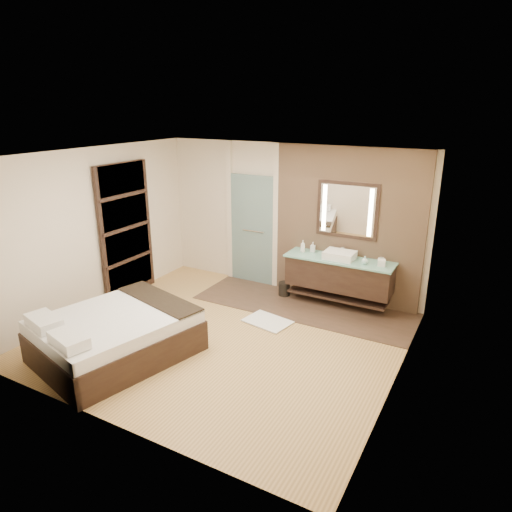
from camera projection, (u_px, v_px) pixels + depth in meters
The scene contains 15 objects.
floor at pixel (225, 337), 6.88m from camera, with size 5.00×5.00×0.00m, color #9F7742.
tile_strip at pixel (303, 306), 7.94m from camera, with size 3.80×1.30×0.01m, color #392C1F.
stone_wall at pixel (347, 227), 7.79m from camera, with size 2.60×0.08×2.70m, color tan.
vanity at pixel (339, 274), 7.79m from camera, with size 1.85×0.55×0.88m.
mirror_unit at pixel (347, 210), 7.65m from camera, with size 1.06×0.04×0.96m.
frosted_door at pixel (252, 225), 8.69m from camera, with size 1.10×0.12×2.70m.
shoji_partition at pixel (126, 230), 8.10m from camera, with size 0.06×1.20×2.40m.
bed at pixel (116, 335), 6.29m from camera, with size 2.02×2.31×0.76m.
bath_mat at pixel (268, 321), 7.35m from camera, with size 0.72×0.50×0.02m, color white.
waste_bin at pixel (284, 289), 8.33m from camera, with size 0.21×0.21×0.26m, color black.
tissue_box at pixel (382, 263), 7.34m from camera, with size 0.12×0.12×0.10m, color white.
soap_bottle_a at pixel (303, 246), 8.00m from camera, with size 0.08×0.08×0.21m, color white.
soap_bottle_b at pixel (313, 247), 8.02m from camera, with size 0.08×0.08×0.17m, color #B2B2B2.
soap_bottle_c at pixel (365, 260), 7.41m from camera, with size 0.11×0.11×0.13m, color #B9E9E7.
cup at pixel (381, 260), 7.47m from camera, with size 0.11×0.11×0.09m, color silver.
Camera 1 is at (3.35, -5.15, 3.36)m, focal length 32.00 mm.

